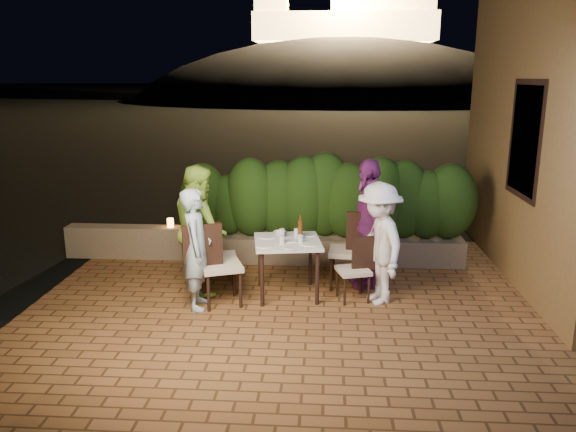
# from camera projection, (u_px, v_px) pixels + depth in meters

# --- Properties ---
(ground) EXTENTS (400.00, 400.00, 0.00)m
(ground) POSITION_uv_depth(u_px,v_px,m) (307.00, 325.00, 6.57)
(ground) COLOR black
(ground) RESTS_ON ground
(terrace_floor) EXTENTS (7.00, 6.00, 0.15)m
(terrace_floor) POSITION_uv_depth(u_px,v_px,m) (309.00, 312.00, 7.07)
(terrace_floor) COLOR brown
(terrace_floor) RESTS_ON ground
(window_pane) EXTENTS (0.08, 1.00, 1.40)m
(window_pane) POSITION_uv_depth(u_px,v_px,m) (527.00, 140.00, 7.35)
(window_pane) COLOR black
(window_pane) RESTS_ON building_wall
(window_frame) EXTENTS (0.06, 1.15, 1.55)m
(window_frame) POSITION_uv_depth(u_px,v_px,m) (527.00, 140.00, 7.35)
(window_frame) COLOR black
(window_frame) RESTS_ON building_wall
(planter) EXTENTS (4.20, 0.55, 0.40)m
(planter) POSITION_uv_depth(u_px,v_px,m) (325.00, 249.00, 8.73)
(planter) COLOR #77654B
(planter) RESTS_ON ground
(hedge) EXTENTS (4.00, 0.70, 1.10)m
(hedge) POSITION_uv_depth(u_px,v_px,m) (326.00, 202.00, 8.55)
(hedge) COLOR #1C380F
(hedge) RESTS_ON planter
(parapet) EXTENTS (2.20, 0.30, 0.50)m
(parapet) POSITION_uv_depth(u_px,v_px,m) (136.00, 242.00, 8.91)
(parapet) COLOR #77654B
(parapet) RESTS_ON ground
(hill) EXTENTS (52.00, 40.00, 22.00)m
(hill) POSITION_uv_depth(u_px,v_px,m) (342.00, 136.00, 65.47)
(hill) COLOR black
(hill) RESTS_ON ground
(fortress) EXTENTS (26.00, 8.00, 8.00)m
(fortress) POSITION_uv_depth(u_px,v_px,m) (345.00, 4.00, 61.95)
(fortress) COLOR #FFCC7A
(fortress) RESTS_ON hill
(dining_table) EXTENTS (0.96, 0.96, 0.75)m
(dining_table) POSITION_uv_depth(u_px,v_px,m) (287.00, 268.00, 7.32)
(dining_table) COLOR white
(dining_table) RESTS_ON ground
(plate_nw) EXTENTS (0.22, 0.22, 0.01)m
(plate_nw) POSITION_uv_depth(u_px,v_px,m) (264.00, 246.00, 6.99)
(plate_nw) COLOR white
(plate_nw) RESTS_ON dining_table
(plate_sw) EXTENTS (0.24, 0.24, 0.01)m
(plate_sw) POSITION_uv_depth(u_px,v_px,m) (267.00, 236.00, 7.39)
(plate_sw) COLOR white
(plate_sw) RESTS_ON dining_table
(plate_ne) EXTENTS (0.20, 0.20, 0.01)m
(plate_ne) POSITION_uv_depth(u_px,v_px,m) (309.00, 244.00, 7.06)
(plate_ne) COLOR white
(plate_ne) RESTS_ON dining_table
(plate_se) EXTENTS (0.22, 0.22, 0.01)m
(plate_se) POSITION_uv_depth(u_px,v_px,m) (309.00, 235.00, 7.48)
(plate_se) COLOR white
(plate_se) RESTS_ON dining_table
(plate_centre) EXTENTS (0.20, 0.20, 0.01)m
(plate_centre) POSITION_uv_depth(u_px,v_px,m) (290.00, 240.00, 7.21)
(plate_centre) COLOR white
(plate_centre) RESTS_ON dining_table
(plate_front) EXTENTS (0.23, 0.23, 0.01)m
(plate_front) POSITION_uv_depth(u_px,v_px,m) (293.00, 247.00, 6.93)
(plate_front) COLOR white
(plate_front) RESTS_ON dining_table
(glass_nw) EXTENTS (0.06, 0.06, 0.11)m
(glass_nw) POSITION_uv_depth(u_px,v_px,m) (282.00, 240.00, 7.07)
(glass_nw) COLOR silver
(glass_nw) RESTS_ON dining_table
(glass_sw) EXTENTS (0.07, 0.07, 0.12)m
(glass_sw) POSITION_uv_depth(u_px,v_px,m) (282.00, 233.00, 7.35)
(glass_sw) COLOR silver
(glass_sw) RESTS_ON dining_table
(glass_ne) EXTENTS (0.06, 0.06, 0.11)m
(glass_ne) POSITION_uv_depth(u_px,v_px,m) (301.00, 239.00, 7.12)
(glass_ne) COLOR silver
(glass_ne) RESTS_ON dining_table
(glass_se) EXTENTS (0.07, 0.07, 0.12)m
(glass_se) POSITION_uv_depth(u_px,v_px,m) (297.00, 233.00, 7.35)
(glass_se) COLOR silver
(glass_se) RESTS_ON dining_table
(beer_bottle) EXTENTS (0.06, 0.06, 0.32)m
(beer_bottle) POSITION_uv_depth(u_px,v_px,m) (300.00, 227.00, 7.26)
(beer_bottle) COLOR #52280D
(beer_bottle) RESTS_ON dining_table
(bowl) EXTENTS (0.20, 0.20, 0.04)m
(bowl) POSITION_uv_depth(u_px,v_px,m) (279.00, 233.00, 7.51)
(bowl) COLOR white
(bowl) RESTS_ON dining_table
(chair_left_front) EXTENTS (0.63, 0.63, 1.05)m
(chair_left_front) POSITION_uv_depth(u_px,v_px,m) (221.00, 264.00, 7.01)
(chair_left_front) COLOR black
(chair_left_front) RESTS_ON ground
(chair_left_back) EXTENTS (0.54, 0.54, 0.96)m
(chair_left_back) POSITION_uv_depth(u_px,v_px,m) (220.00, 256.00, 7.47)
(chair_left_back) COLOR black
(chair_left_back) RESTS_ON ground
(chair_right_front) EXTENTS (0.48, 0.48, 0.84)m
(chair_right_front) POSITION_uv_depth(u_px,v_px,m) (353.00, 269.00, 7.15)
(chair_right_front) COLOR black
(chair_right_front) RESTS_ON ground
(chair_right_back) EXTENTS (0.53, 0.53, 1.05)m
(chair_right_back) POSITION_uv_depth(u_px,v_px,m) (347.00, 250.00, 7.59)
(chair_right_back) COLOR black
(chair_right_back) RESTS_ON ground
(diner_blue) EXTENTS (0.42, 0.59, 1.51)m
(diner_blue) POSITION_uv_depth(u_px,v_px,m) (197.00, 249.00, 6.86)
(diner_blue) COLOR #A0BECD
(diner_blue) RESTS_ON ground
(diner_green) EXTENTS (0.94, 1.02, 1.71)m
(diner_green) POSITION_uv_depth(u_px,v_px,m) (200.00, 229.00, 7.40)
(diner_green) COLOR #97CD40
(diner_green) RESTS_ON ground
(diner_white) EXTENTS (0.88, 1.14, 1.55)m
(diner_white) POSITION_uv_depth(u_px,v_px,m) (379.00, 243.00, 7.01)
(diner_white) COLOR white
(diner_white) RESTS_ON ground
(diner_purple) EXTENTS (0.56, 1.08, 1.76)m
(diner_purple) POSITION_uv_depth(u_px,v_px,m) (368.00, 223.00, 7.56)
(diner_purple) COLOR #782874
(diner_purple) RESTS_ON ground
(parapet_lamp) EXTENTS (0.10, 0.10, 0.14)m
(parapet_lamp) POSITION_uv_depth(u_px,v_px,m) (170.00, 223.00, 8.80)
(parapet_lamp) COLOR orange
(parapet_lamp) RESTS_ON parapet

